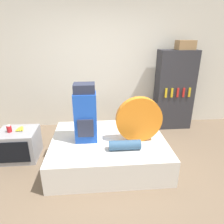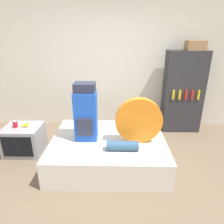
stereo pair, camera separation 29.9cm
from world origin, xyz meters
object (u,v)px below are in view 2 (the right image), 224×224
(television, at_px, (24,140))
(cardboard_box, at_px, (195,45))
(tent_bag, at_px, (139,121))
(bookshelf, at_px, (183,92))
(sleeping_roll, at_px, (122,146))
(backpack, at_px, (86,113))
(canister, at_px, (15,124))

(television, bearing_deg, cardboard_box, 17.61)
(tent_bag, relative_size, bookshelf, 0.42)
(television, bearing_deg, sleeping_roll, -18.45)
(backpack, distance_m, canister, 1.29)
(bookshelf, bearing_deg, backpack, -146.20)
(backpack, bearing_deg, tent_bag, -5.94)
(tent_bag, distance_m, bookshelf, 1.68)
(sleeping_roll, relative_size, canister, 3.82)
(tent_bag, xyz_separation_m, bookshelf, (1.04, 1.31, 0.07))
(sleeping_roll, bearing_deg, television, 161.55)
(television, relative_size, bookshelf, 0.37)
(sleeping_roll, relative_size, bookshelf, 0.27)
(canister, relative_size, cardboard_box, 0.35)
(backpack, relative_size, tent_bag, 1.28)
(bookshelf, distance_m, cardboard_box, 0.93)
(backpack, distance_m, cardboard_box, 2.46)
(backpack, relative_size, cardboard_box, 2.62)
(tent_bag, relative_size, canister, 5.91)
(backpack, height_order, sleeping_roll, backpack)
(bookshelf, bearing_deg, sleeping_roll, -129.36)
(tent_bag, relative_size, cardboard_box, 2.05)
(backpack, relative_size, sleeping_roll, 1.97)
(backpack, height_order, tent_bag, backpack)
(television, distance_m, cardboard_box, 3.57)
(backpack, height_order, cardboard_box, cardboard_box)
(sleeping_roll, height_order, canister, canister)
(sleeping_roll, xyz_separation_m, canister, (-1.79, 0.55, 0.06))
(backpack, distance_m, bookshelf, 2.21)
(backpack, distance_m, tent_bag, 0.80)
(television, bearing_deg, tent_bag, -9.12)
(cardboard_box, bearing_deg, bookshelf, 167.39)
(television, distance_m, bookshelf, 3.19)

